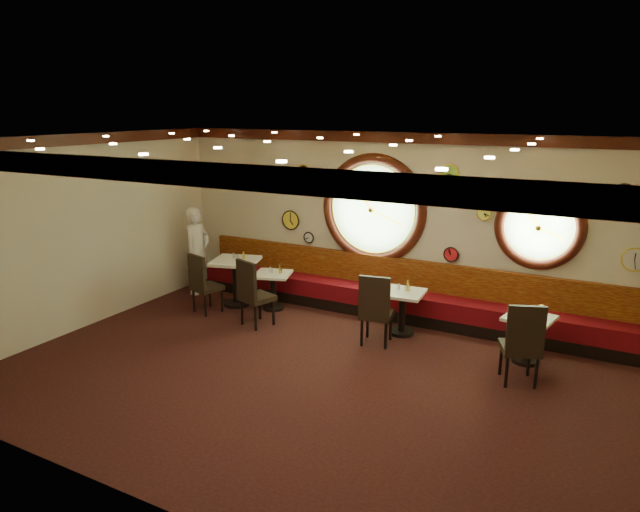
{
  "coord_description": "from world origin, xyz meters",
  "views": [
    {
      "loc": [
        3.29,
        -6.28,
        3.59
      ],
      "look_at": [
        -0.5,
        0.8,
        1.5
      ],
      "focal_mm": 32.0,
      "sensor_mm": 36.0,
      "label": 1
    }
  ],
  "objects_px": {
    "condiment_c_bottle": "(408,285)",
    "table_b": "(273,286)",
    "table_c": "(402,307)",
    "chair_d": "(523,339)",
    "table_d": "(528,334)",
    "waiter": "(198,250)",
    "chair_b": "(252,289)",
    "condiment_d_pepper": "(530,313)",
    "condiment_a_bottle": "(244,255)",
    "condiment_b_bottle": "(280,269)",
    "chair_c": "(376,306)",
    "condiment_a_salt": "(234,255)",
    "condiment_c_pepper": "(406,288)",
    "condiment_a_pepper": "(237,257)",
    "condiment_d_salt": "(521,312)",
    "condiment_b_pepper": "(272,270)",
    "condiment_c_salt": "(399,287)",
    "condiment_b_salt": "(270,269)",
    "chair_a": "(202,280)",
    "condiment_d_bottle": "(541,311)",
    "table_a": "(236,276)"
  },
  "relations": [
    {
      "from": "table_c",
      "to": "table_d",
      "type": "relative_size",
      "value": 0.98
    },
    {
      "from": "waiter",
      "to": "chair_b",
      "type": "bearing_deg",
      "value": -117.48
    },
    {
      "from": "condiment_d_salt",
      "to": "condiment_d_pepper",
      "type": "xyz_separation_m",
      "value": [
        0.12,
        0.03,
        0.01
      ]
    },
    {
      "from": "chair_c",
      "to": "chair_d",
      "type": "relative_size",
      "value": 0.99
    },
    {
      "from": "chair_d",
      "to": "condiment_d_pepper",
      "type": "relative_size",
      "value": 6.32
    },
    {
      "from": "chair_a",
      "to": "condiment_c_pepper",
      "type": "bearing_deg",
      "value": 28.14
    },
    {
      "from": "chair_b",
      "to": "condiment_a_salt",
      "type": "height_order",
      "value": "chair_b"
    },
    {
      "from": "chair_d",
      "to": "condiment_b_bottle",
      "type": "height_order",
      "value": "chair_d"
    },
    {
      "from": "condiment_d_pepper",
      "to": "condiment_b_pepper",
      "type": "bearing_deg",
      "value": 177.98
    },
    {
      "from": "condiment_b_pepper",
      "to": "condiment_c_pepper",
      "type": "height_order",
      "value": "condiment_c_pepper"
    },
    {
      "from": "condiment_d_bottle",
      "to": "condiment_d_salt",
      "type": "bearing_deg",
      "value": -166.67
    },
    {
      "from": "condiment_d_salt",
      "to": "table_b",
      "type": "bearing_deg",
      "value": 177.62
    },
    {
      "from": "condiment_a_pepper",
      "to": "chair_d",
      "type": "bearing_deg",
      "value": -9.18
    },
    {
      "from": "condiment_a_salt",
      "to": "condiment_a_pepper",
      "type": "height_order",
      "value": "condiment_a_pepper"
    },
    {
      "from": "condiment_b_pepper",
      "to": "condiment_d_pepper",
      "type": "height_order",
      "value": "condiment_d_pepper"
    },
    {
      "from": "chair_c",
      "to": "table_a",
      "type": "bearing_deg",
      "value": 160.17
    },
    {
      "from": "chair_c",
      "to": "condiment_c_salt",
      "type": "bearing_deg",
      "value": 71.43
    },
    {
      "from": "table_d",
      "to": "chair_d",
      "type": "distance_m",
      "value": 0.82
    },
    {
      "from": "table_c",
      "to": "condiment_a_salt",
      "type": "relative_size",
      "value": 7.04
    },
    {
      "from": "chair_c",
      "to": "condiment_a_bottle",
      "type": "distance_m",
      "value": 3.01
    },
    {
      "from": "table_b",
      "to": "table_c",
      "type": "xyz_separation_m",
      "value": [
        2.5,
        -0.01,
        0.02
      ]
    },
    {
      "from": "table_c",
      "to": "table_d",
      "type": "height_order",
      "value": "table_c"
    },
    {
      "from": "chair_a",
      "to": "condiment_c_salt",
      "type": "relative_size",
      "value": 6.18
    },
    {
      "from": "condiment_c_salt",
      "to": "condiment_a_bottle",
      "type": "distance_m",
      "value": 3.03
    },
    {
      "from": "waiter",
      "to": "chair_d",
      "type": "bearing_deg",
      "value": -100.18
    },
    {
      "from": "condiment_d_salt",
      "to": "condiment_d_pepper",
      "type": "distance_m",
      "value": 0.12
    },
    {
      "from": "table_a",
      "to": "condiment_d_bottle",
      "type": "bearing_deg",
      "value": 0.11
    },
    {
      "from": "condiment_b_pepper",
      "to": "condiment_b_bottle",
      "type": "distance_m",
      "value": 0.17
    },
    {
      "from": "condiment_a_bottle",
      "to": "condiment_b_bottle",
      "type": "relative_size",
      "value": 0.78
    },
    {
      "from": "chair_c",
      "to": "chair_b",
      "type": "bearing_deg",
      "value": 176.28
    },
    {
      "from": "condiment_b_bottle",
      "to": "condiment_c_bottle",
      "type": "distance_m",
      "value": 2.43
    },
    {
      "from": "condiment_c_bottle",
      "to": "table_b",
      "type": "bearing_deg",
      "value": -178.4
    },
    {
      "from": "table_d",
      "to": "condiment_c_salt",
      "type": "height_order",
      "value": "condiment_c_salt"
    },
    {
      "from": "chair_b",
      "to": "chair_d",
      "type": "bearing_deg",
      "value": 17.68
    },
    {
      "from": "condiment_c_pepper",
      "to": "condiment_b_bottle",
      "type": "bearing_deg",
      "value": 178.94
    },
    {
      "from": "chair_b",
      "to": "condiment_c_bottle",
      "type": "xyz_separation_m",
      "value": [
        2.39,
        0.96,
        0.15
      ]
    },
    {
      "from": "chair_c",
      "to": "condiment_a_pepper",
      "type": "height_order",
      "value": "chair_c"
    },
    {
      "from": "condiment_c_pepper",
      "to": "condiment_a_bottle",
      "type": "bearing_deg",
      "value": -179.58
    },
    {
      "from": "condiment_a_salt",
      "to": "condiment_c_pepper",
      "type": "distance_m",
      "value": 3.36
    },
    {
      "from": "condiment_b_salt",
      "to": "condiment_d_salt",
      "type": "height_order",
      "value": "condiment_d_salt"
    },
    {
      "from": "condiment_d_salt",
      "to": "chair_b",
      "type": "bearing_deg",
      "value": -170.36
    },
    {
      "from": "chair_b",
      "to": "chair_d",
      "type": "relative_size",
      "value": 1.01
    },
    {
      "from": "condiment_a_pepper",
      "to": "table_d",
      "type": "bearing_deg",
      "value": -0.52
    },
    {
      "from": "condiment_d_pepper",
      "to": "waiter",
      "type": "bearing_deg",
      "value": 177.35
    },
    {
      "from": "chair_c",
      "to": "condiment_b_pepper",
      "type": "relative_size",
      "value": 7.15
    },
    {
      "from": "condiment_b_salt",
      "to": "condiment_a_bottle",
      "type": "bearing_deg",
      "value": -169.51
    },
    {
      "from": "condiment_c_salt",
      "to": "condiment_d_bottle",
      "type": "relative_size",
      "value": 0.6
    },
    {
      "from": "table_c",
      "to": "chair_d",
      "type": "xyz_separation_m",
      "value": [
        2.01,
        -0.96,
        0.2
      ]
    },
    {
      "from": "table_a",
      "to": "condiment_c_bottle",
      "type": "bearing_deg",
      "value": 3.51
    },
    {
      "from": "table_d",
      "to": "waiter",
      "type": "height_order",
      "value": "waiter"
    }
  ]
}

